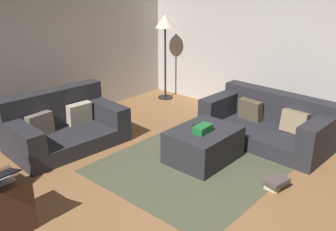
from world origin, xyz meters
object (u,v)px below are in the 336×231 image
book_stack (276,183)px  tv_remote (198,127)px  gift_box (203,129)px  corner_lamp (165,28)px  ottoman (203,145)px  couch_left (63,126)px  couch_right (269,123)px

book_stack → tv_remote: bearing=89.2°
gift_box → corner_lamp: corner_lamp is taller
ottoman → couch_left: bearing=117.5°
couch_left → tv_remote: (0.91, -1.68, 0.15)m
tv_remote → couch_right: bearing=-23.9°
couch_right → gift_box: bearing=77.4°
ottoman → corner_lamp: (1.59, 2.08, 1.14)m
ottoman → gift_box: (-0.08, -0.04, 0.26)m
couch_right → book_stack: size_ratio=5.78×
couch_left → ottoman: (0.92, -1.76, -0.07)m
ottoman → couch_right: bearing=-17.7°
tv_remote → ottoman: bearing=-87.5°
couch_left → couch_right: (2.02, -2.12, -0.01)m
tv_remote → book_stack: tv_remote is taller
couch_left → book_stack: 2.94m
gift_box → ottoman: bearing=25.2°
couch_left → corner_lamp: corner_lamp is taller
book_stack → corner_lamp: size_ratio=0.19×
gift_box → tv_remote: gift_box is taller
couch_left → gift_box: (0.84, -1.80, 0.19)m
couch_left → ottoman: couch_left is taller
ottoman → book_stack: (-0.02, -1.02, -0.14)m
gift_box → tv_remote: bearing=59.5°
couch_left → corner_lamp: 2.74m
couch_left → tv_remote: size_ratio=9.90×
ottoman → corner_lamp: bearing=52.7°
book_stack → corner_lamp: 3.72m
couch_right → ottoman: bearing=74.6°
couch_right → ottoman: (-1.10, 0.35, -0.06)m
gift_box → tv_remote: size_ratio=1.58×
couch_right → ottoman: 1.16m
corner_lamp → tv_remote: bearing=-128.6°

